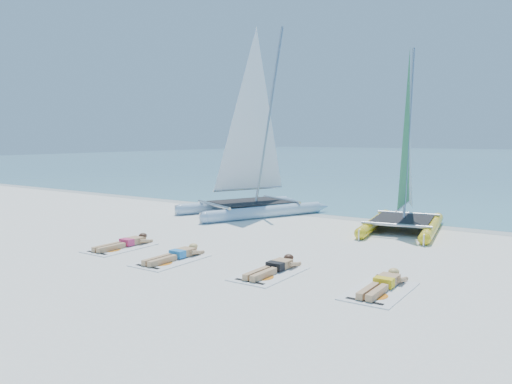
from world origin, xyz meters
TOP-DOWN VIEW (x-y plane):
  - ground at (0.00, 0.00)m, footprint 140.00×140.00m
  - wet_sand_strip at (0.00, 5.50)m, footprint 140.00×1.40m
  - catamaran_blue at (-2.83, 4.17)m, footprint 4.59×5.99m
  - catamaran_yellow at (2.98, 4.38)m, footprint 2.76×4.82m
  - towel_a at (-2.35, -2.73)m, footprint 1.00×1.85m
  - sunbather_a at (-2.35, -2.54)m, footprint 0.37×1.73m
  - towel_b at (-0.29, -2.97)m, footprint 1.00×1.85m
  - sunbather_b at (-0.29, -2.78)m, footprint 0.37×1.73m
  - towel_c at (2.28, -2.64)m, footprint 1.00×1.85m
  - sunbather_c at (2.28, -2.45)m, footprint 0.37×1.73m
  - towel_d at (4.66, -2.49)m, footprint 1.00×1.85m
  - sunbather_d at (4.66, -2.30)m, footprint 0.37×1.73m

SIDE VIEW (x-z plane):
  - ground at x=0.00m, z-range 0.00..0.00m
  - wet_sand_strip at x=0.00m, z-range 0.00..0.01m
  - towel_a at x=-2.35m, z-range 0.00..0.02m
  - towel_b at x=-0.29m, z-range 0.00..0.02m
  - towel_c at x=2.28m, z-range 0.00..0.02m
  - towel_d at x=4.66m, z-range 0.00..0.02m
  - sunbather_a at x=-2.35m, z-range -0.01..0.25m
  - sunbather_b at x=-0.29m, z-range -0.01..0.25m
  - sunbather_c at x=2.28m, z-range -0.01..0.25m
  - sunbather_d at x=4.66m, z-range -0.01..0.25m
  - catamaran_yellow at x=2.98m, z-range -1.11..4.89m
  - catamaran_blue at x=-2.83m, z-range -1.49..5.89m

